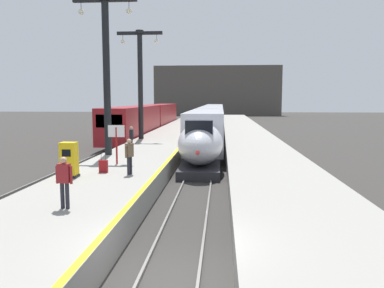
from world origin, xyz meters
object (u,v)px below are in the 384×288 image
(station_column_far, at_px, (140,74))
(departure_info_board, at_px, (116,136))
(regional_train_adjacent, at_px, (149,118))
(passenger_near_edge, at_px, (129,154))
(highspeed_train_main, at_px, (211,120))
(station_column_mid, at_px, (106,61))
(passenger_mid_platform, at_px, (131,137))
(rolling_suitcase, at_px, (103,166))
(ticket_machine_yellow, at_px, (69,161))
(passenger_far_waiting, at_px, (64,178))

(station_column_far, bearing_deg, departure_info_board, -83.73)
(regional_train_adjacent, distance_m, departure_info_board, 29.62)
(station_column_far, distance_m, passenger_near_edge, 17.48)
(highspeed_train_main, distance_m, station_column_mid, 25.41)
(station_column_mid, bearing_deg, passenger_near_edge, -65.64)
(highspeed_train_main, relative_size, passenger_mid_platform, 33.24)
(departure_info_board, bearing_deg, regional_train_adjacent, 97.18)
(regional_train_adjacent, distance_m, passenger_near_edge, 32.71)
(station_column_far, height_order, departure_info_board, station_column_far)
(highspeed_train_main, bearing_deg, station_column_far, -112.77)
(rolling_suitcase, height_order, ticket_machine_yellow, ticket_machine_yellow)
(passenger_near_edge, distance_m, rolling_suitcase, 1.60)
(regional_train_adjacent, xyz_separation_m, passenger_near_edge, (5.11, -32.31, -0.09))
(highspeed_train_main, distance_m, passenger_mid_platform, 23.01)
(station_column_far, bearing_deg, rolling_suitcase, -84.61)
(regional_train_adjacent, xyz_separation_m, station_column_mid, (2.20, -25.88, 4.79))
(passenger_mid_platform, height_order, departure_info_board, departure_info_board)
(highspeed_train_main, bearing_deg, passenger_mid_platform, -102.02)
(passenger_near_edge, bearing_deg, station_column_far, 99.95)
(passenger_mid_platform, bearing_deg, rolling_suitcase, -86.91)
(station_column_mid, height_order, station_column_far, station_column_mid)
(station_column_far, xyz_separation_m, departure_info_board, (1.50, -13.67, -4.19))
(passenger_near_edge, bearing_deg, highspeed_train_main, 84.43)
(passenger_near_edge, relative_size, departure_info_board, 0.80)
(station_column_far, height_order, ticket_machine_yellow, station_column_far)
(station_column_far, xyz_separation_m, passenger_far_waiting, (2.17, -22.38, -4.70))
(regional_train_adjacent, bearing_deg, station_column_mid, -85.14)
(passenger_near_edge, height_order, passenger_mid_platform, same)
(passenger_far_waiting, bearing_deg, station_column_far, 95.53)
(station_column_mid, height_order, departure_info_board, station_column_mid)
(passenger_far_waiting, distance_m, ticket_machine_yellow, 5.25)
(station_column_mid, relative_size, passenger_mid_platform, 5.82)
(passenger_mid_platform, relative_size, passenger_far_waiting, 1.00)
(highspeed_train_main, height_order, departure_info_board, highspeed_train_main)
(station_column_mid, relative_size, passenger_near_edge, 5.82)
(regional_train_adjacent, bearing_deg, passenger_near_edge, -81.01)
(highspeed_train_main, xyz_separation_m, passenger_far_waiting, (-3.73, -36.43, 0.08))
(station_column_mid, relative_size, ticket_machine_yellow, 6.14)
(rolling_suitcase, height_order, departure_info_board, departure_info_board)
(passenger_mid_platform, distance_m, ticket_machine_yellow, 9.04)
(passenger_far_waiting, bearing_deg, passenger_mid_platform, 94.35)
(passenger_far_waiting, distance_m, rolling_suitcase, 6.28)
(highspeed_train_main, height_order, passenger_far_waiting, highspeed_train_main)
(passenger_near_edge, distance_m, ticket_machine_yellow, 2.71)
(highspeed_train_main, relative_size, departure_info_board, 26.50)
(regional_train_adjacent, relative_size, station_column_mid, 3.72)
(highspeed_train_main, height_order, rolling_suitcase, highspeed_train_main)
(station_column_mid, xyz_separation_m, passenger_far_waiting, (2.17, -12.22, -4.88))
(passenger_far_waiting, xyz_separation_m, rolling_suitcase, (-0.64, 6.21, -0.69))
(passenger_mid_platform, bearing_deg, ticket_machine_yellow, -94.81)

